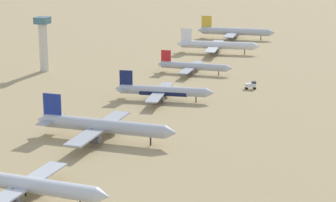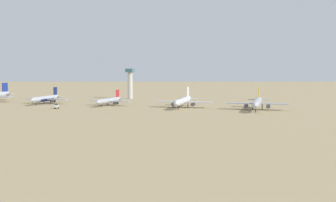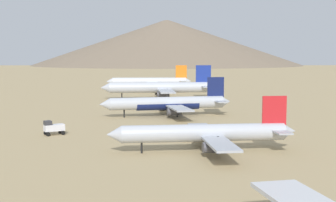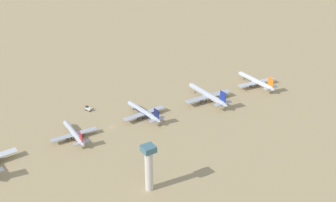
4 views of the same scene
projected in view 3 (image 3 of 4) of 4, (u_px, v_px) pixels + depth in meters
The scene contains 7 objects.
ground_plane at pixel (186, 129), 127.85m from camera, with size 1800.00×1800.00×0.00m, color tan.
parked_jet_0 at pixel (150, 82), 276.02m from camera, with size 52.11×42.38×15.02m.
parked_jet_1 at pixel (161, 88), 217.34m from camera, with size 56.38×45.74×16.27m.
parked_jet_2 at pixel (169, 103), 155.65m from camera, with size 46.39×37.77×13.37m.
parked_jet_3 at pixel (206, 133), 97.92m from camera, with size 41.74×33.82×12.06m.
service_truck at pixel (53, 127), 118.70m from camera, with size 5.69×4.45×3.90m.
desert_hill_1 at pixel (167, 42), 1009.85m from camera, with size 593.55×593.55×101.52m, color #7A6854.
Camera 3 is at (20.96, 124.75, 20.83)m, focal length 48.24 mm.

